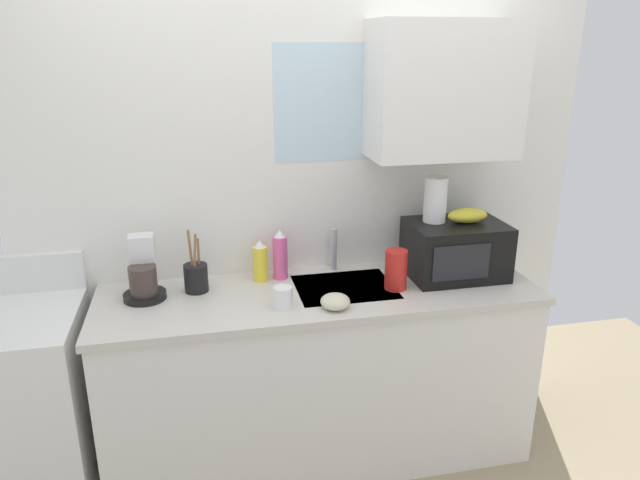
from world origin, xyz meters
TOP-DOWN VIEW (x-y plane):
  - kitchen_wall_assembly at (0.10, 0.32)m, footprint 2.82×0.42m
  - counter_unit at (0.00, 0.00)m, footprint 2.05×0.63m
  - sink_faucet at (0.12, 0.24)m, footprint 0.03×0.03m
  - stove_range at (-1.37, 0.00)m, footprint 0.60×0.60m
  - microwave at (0.69, 0.05)m, footprint 0.46×0.35m
  - banana_bunch at (0.74, 0.05)m, footprint 0.20×0.11m
  - paper_towel_roll at (0.59, 0.10)m, footprint 0.11×0.11m
  - coffee_maker at (-0.79, 0.11)m, footprint 0.19×0.21m
  - dish_soap_bottle_pink at (-0.16, 0.19)m, footprint 0.07×0.07m
  - dish_soap_bottle_yellow at (-0.25, 0.18)m, footprint 0.07×0.07m
  - cereal_canister at (0.35, -0.05)m, footprint 0.10×0.10m
  - mug_white at (-0.20, -0.14)m, footprint 0.08×0.08m
  - utensil_crock at (-0.56, 0.12)m, footprint 0.11×0.11m
  - small_bowl at (0.02, -0.20)m, footprint 0.13×0.13m

SIDE VIEW (x-z plane):
  - stove_range at x=-1.37m, z-range -0.08..1.00m
  - counter_unit at x=0.00m, z-range 0.01..0.91m
  - small_bowl at x=0.02m, z-range 0.90..0.96m
  - mug_white at x=-0.20m, z-range 0.90..0.99m
  - utensil_crock at x=-0.56m, z-range 0.82..1.12m
  - cereal_canister at x=0.35m, z-range 0.90..1.09m
  - dish_soap_bottle_yellow at x=-0.25m, z-range 0.89..1.10m
  - coffee_maker at x=-0.79m, z-range 0.86..1.14m
  - sink_faucet at x=0.12m, z-range 0.90..1.12m
  - dish_soap_bottle_pink at x=-0.16m, z-range 0.89..1.14m
  - microwave at x=0.69m, z-range 0.90..1.17m
  - banana_bunch at x=0.74m, z-range 1.17..1.24m
  - paper_towel_roll at x=0.59m, z-range 1.17..1.39m
  - kitchen_wall_assembly at x=0.10m, z-range 0.09..2.59m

